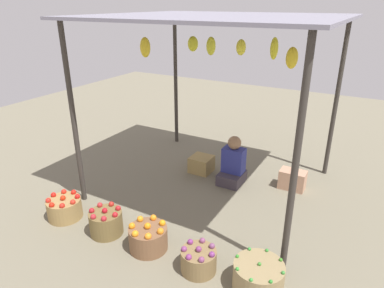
% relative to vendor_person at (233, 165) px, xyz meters
% --- Properties ---
extents(ground_plane, '(14.00, 14.00, 0.00)m').
position_rel_vendor_person_xyz_m(ground_plane, '(-0.23, -0.24, -0.30)').
color(ground_plane, '#756E5A').
extents(market_stall_structure, '(3.24, 2.89, 2.53)m').
position_rel_vendor_person_xyz_m(market_stall_structure, '(-0.23, -0.23, 2.05)').
color(market_stall_structure, '#38332D').
rests_on(market_stall_structure, ground).
extents(vendor_person, '(0.36, 0.44, 0.78)m').
position_rel_vendor_person_xyz_m(vendor_person, '(0.00, 0.00, 0.00)').
color(vendor_person, '#3F3741').
rests_on(vendor_person, ground).
extents(basket_red_tomatoes, '(0.45, 0.45, 0.33)m').
position_rel_vendor_person_xyz_m(basket_red_tomatoes, '(-1.57, -2.00, -0.16)').
color(basket_red_tomatoes, '#9D7D49').
rests_on(basket_red_tomatoes, ground).
extents(basket_red_apples, '(0.41, 0.41, 0.36)m').
position_rel_vendor_person_xyz_m(basket_red_apples, '(-0.85, -1.98, -0.14)').
color(basket_red_apples, brown).
rests_on(basket_red_apples, ground).
extents(basket_oranges, '(0.45, 0.45, 0.35)m').
position_rel_vendor_person_xyz_m(basket_oranges, '(-0.23, -1.97, -0.15)').
color(basket_oranges, brown).
rests_on(basket_oranges, ground).
extents(basket_purple_onions, '(0.39, 0.39, 0.31)m').
position_rel_vendor_person_xyz_m(basket_purple_onions, '(0.46, -1.99, -0.16)').
color(basket_purple_onions, olive).
rests_on(basket_purple_onions, ground).
extents(basket_green_chilies, '(0.51, 0.51, 0.33)m').
position_rel_vendor_person_xyz_m(basket_green_chilies, '(1.10, -1.93, -0.15)').
color(basket_green_chilies, '#937E54').
rests_on(basket_green_chilies, ground).
extents(wooden_crate_near_vendor, '(0.39, 0.24, 0.30)m').
position_rel_vendor_person_xyz_m(wooden_crate_near_vendor, '(0.89, 0.27, -0.15)').
color(wooden_crate_near_vendor, tan).
rests_on(wooden_crate_near_vendor, ground).
extents(wooden_crate_stacked_rear, '(0.35, 0.35, 0.27)m').
position_rel_vendor_person_xyz_m(wooden_crate_stacked_rear, '(-0.61, 0.09, -0.16)').
color(wooden_crate_stacked_rear, '#A0854C').
rests_on(wooden_crate_stacked_rear, ground).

